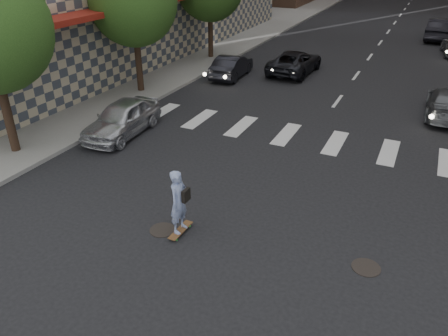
% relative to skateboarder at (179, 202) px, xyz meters
% --- Properties ---
extents(ground, '(160.00, 160.00, 0.00)m').
position_rel_skateboarder_xyz_m(ground, '(1.48, -1.32, -0.99)').
color(ground, black).
rests_on(ground, ground).
extents(sidewalk_left, '(13.00, 80.00, 0.15)m').
position_rel_skateboarder_xyz_m(sidewalk_left, '(-13.02, 18.68, -0.92)').
color(sidewalk_left, gray).
rests_on(sidewalk_left, ground).
extents(manhole_b, '(0.70, 0.70, 0.02)m').
position_rel_skateboarder_xyz_m(manhole_b, '(-0.52, -0.12, -0.98)').
color(manhole_b, black).
rests_on(manhole_b, ground).
extents(manhole_c, '(0.70, 0.70, 0.02)m').
position_rel_skateboarder_xyz_m(manhole_c, '(4.78, 0.68, -0.98)').
color(manhole_c, black).
rests_on(manhole_c, ground).
extents(skateboarder, '(0.47, 0.95, 1.89)m').
position_rel_skateboarder_xyz_m(skateboarder, '(0.00, 0.00, 0.00)').
color(skateboarder, brown).
rests_on(skateboarder, ground).
extents(silver_sedan, '(1.89, 4.15, 1.38)m').
position_rel_skateboarder_xyz_m(silver_sedan, '(-5.52, 4.85, -0.30)').
color(silver_sedan, silver).
rests_on(silver_sedan, ground).
extents(traffic_car_a, '(1.61, 3.93, 1.27)m').
position_rel_skateboarder_xyz_m(traffic_car_a, '(-4.96, 14.30, -0.36)').
color(traffic_car_a, black).
rests_on(traffic_car_a, ground).
extents(traffic_car_b, '(1.82, 4.38, 1.27)m').
position_rel_skateboarder_xyz_m(traffic_car_b, '(6.31, 12.68, -0.36)').
color(traffic_car_b, '#575A5F').
rests_on(traffic_car_b, ground).
extents(traffic_car_c, '(2.37, 4.78, 1.30)m').
position_rel_skateboarder_xyz_m(traffic_car_c, '(-1.96, 16.68, -0.34)').
color(traffic_car_c, black).
rests_on(traffic_car_c, ground).
extents(traffic_car_e, '(2.01, 5.02, 1.62)m').
position_rel_skateboarder_xyz_m(traffic_car_e, '(5.43, 30.68, -0.18)').
color(traffic_car_e, black).
rests_on(traffic_car_e, ground).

